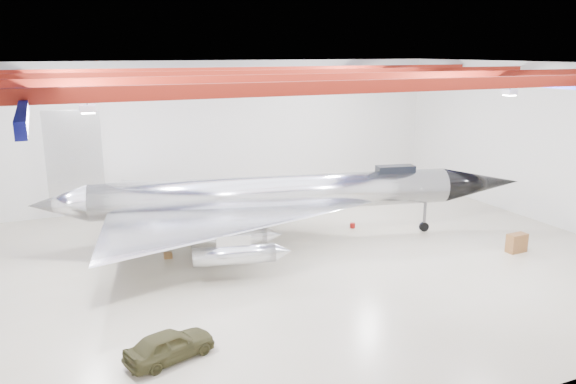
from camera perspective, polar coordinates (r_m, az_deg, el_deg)
name	(u,v)px	position (r m, az deg, el deg)	size (l,w,h in m)	color
floor	(279,264)	(32.02, -0.90, -7.29)	(40.00, 40.00, 0.00)	#BAB194
wall_back	(204,133)	(44.45, -8.55, 5.97)	(40.00, 40.00, 0.00)	silver
wall_right	(548,144)	(42.32, 24.94, 4.41)	(30.00, 30.00, 0.00)	silver
ceiling	(278,65)	(29.81, -0.98, 12.79)	(40.00, 40.00, 0.00)	#0A0F38
ceiling_structure	(278,78)	(29.84, -0.97, 11.49)	(39.50, 29.50, 1.08)	maroon
jet_aircraft	(275,199)	(34.85, -1.28, -0.68)	(30.87, 21.16, 8.50)	silver
jeep	(170,345)	(23.06, -11.93, -14.96)	(1.44, 3.57, 1.22)	#3B381D
desk	(517,243)	(36.30, 22.22, -4.81)	(1.24, 0.62, 1.13)	brown
crate_ply	(168,255)	(33.52, -12.09, -6.32)	(0.48, 0.38, 0.33)	olive
toolbox_red	(228,218)	(40.16, -6.10, -2.62)	(0.48, 0.38, 0.34)	#A31310
engine_drum	(236,240)	(35.31, -5.28, -4.85)	(0.54, 0.54, 0.49)	#59595B
parts_bin	(260,229)	(37.53, -2.83, -3.73)	(0.54, 0.44, 0.38)	olive
crate_small	(144,241)	(36.49, -14.45, -4.81)	(0.38, 0.30, 0.26)	#59595B
tool_chest	(353,225)	(38.48, 6.57, -3.40)	(0.36, 0.36, 0.32)	#A31310
oil_barrel	(196,236)	(36.49, -9.37, -4.48)	(0.47, 0.38, 0.33)	olive
spares_box	(273,218)	(40.00, -1.52, -2.61)	(0.38, 0.38, 0.34)	#59595B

